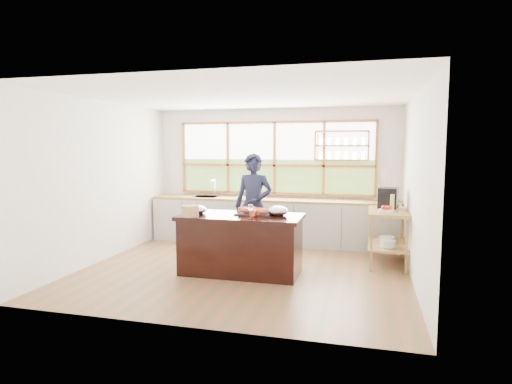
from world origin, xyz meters
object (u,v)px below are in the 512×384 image
(cook, at_px, (254,206))
(espresso_machine, at_px, (388,198))
(wicker_basket, at_px, (190,211))
(island, at_px, (241,244))

(cook, relative_size, espresso_machine, 5.29)
(wicker_basket, bearing_deg, espresso_machine, 29.74)
(island, distance_m, espresso_machine, 2.63)
(island, xyz_separation_m, espresso_machine, (2.19, 1.32, 0.62))
(cook, distance_m, wicker_basket, 1.39)
(cook, bearing_deg, island, -84.09)
(island, relative_size, wicker_basket, 7.22)
(espresso_machine, bearing_deg, cook, -159.33)
(cook, distance_m, espresso_machine, 2.28)
(island, bearing_deg, espresso_machine, 31.14)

